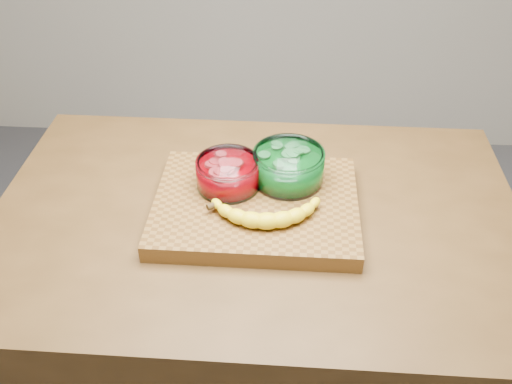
{
  "coord_description": "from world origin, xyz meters",
  "views": [
    {
      "loc": [
        0.07,
        -0.98,
        1.73
      ],
      "look_at": [
        0.0,
        0.0,
        0.96
      ],
      "focal_mm": 40.0,
      "sensor_mm": 36.0,
      "label": 1
    }
  ],
  "objects": [
    {
      "name": "cutting_board",
      "position": [
        0.0,
        0.0,
        0.92
      ],
      "size": [
        0.45,
        0.35,
        0.04
      ],
      "primitive_type": "cube",
      "color": "brown",
      "rests_on": "counter"
    },
    {
      "name": "counter",
      "position": [
        0.0,
        0.0,
        0.45
      ],
      "size": [
        1.2,
        0.8,
        0.9
      ],
      "primitive_type": "cube",
      "color": "#503518",
      "rests_on": "ground"
    },
    {
      "name": "banana",
      "position": [
        0.02,
        -0.06,
        0.96
      ],
      "size": [
        0.27,
        0.13,
        0.04
      ],
      "primitive_type": null,
      "color": "yellow",
      "rests_on": "cutting_board"
    },
    {
      "name": "bowl_red",
      "position": [
        -0.07,
        0.05,
        0.97
      ],
      "size": [
        0.14,
        0.14,
        0.07
      ],
      "color": "white",
      "rests_on": "cutting_board"
    },
    {
      "name": "bowl_green",
      "position": [
        0.07,
        0.08,
        0.98
      ],
      "size": [
        0.16,
        0.16,
        0.08
      ],
      "color": "white",
      "rests_on": "cutting_board"
    }
  ]
}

